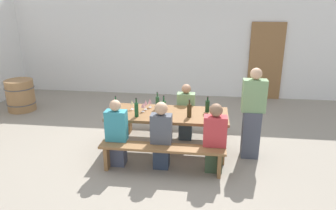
# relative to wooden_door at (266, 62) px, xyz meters

# --- Properties ---
(ground_plane) EXTENTS (24.00, 24.00, 0.00)m
(ground_plane) POSITION_rel_wooden_door_xyz_m (-2.23, -3.56, -1.05)
(ground_plane) COLOR gray
(back_wall) EXTENTS (14.00, 0.20, 3.20)m
(back_wall) POSITION_rel_wooden_door_xyz_m (-2.23, 0.14, 0.55)
(back_wall) COLOR white
(back_wall) RESTS_ON ground
(wooden_door) EXTENTS (0.90, 0.06, 2.10)m
(wooden_door) POSITION_rel_wooden_door_xyz_m (0.00, 0.00, 0.00)
(wooden_door) COLOR olive
(wooden_door) RESTS_ON ground
(tasting_table) EXTENTS (2.13, 0.89, 0.75)m
(tasting_table) POSITION_rel_wooden_door_xyz_m (-2.23, -3.56, -0.37)
(tasting_table) COLOR brown
(tasting_table) RESTS_ON ground
(bench_near) EXTENTS (2.03, 0.30, 0.45)m
(bench_near) POSITION_rel_wooden_door_xyz_m (-2.23, -4.30, -0.69)
(bench_near) COLOR olive
(bench_near) RESTS_ON ground
(bench_far) EXTENTS (2.03, 0.30, 0.45)m
(bench_far) POSITION_rel_wooden_door_xyz_m (-2.23, -2.81, -0.69)
(bench_far) COLOR olive
(bench_far) RESTS_ON ground
(wine_bottle_0) EXTENTS (0.08, 0.08, 0.34)m
(wine_bottle_0) POSITION_rel_wooden_door_xyz_m (-2.30, -3.62, -0.17)
(wine_bottle_0) COLOR #194723
(wine_bottle_0) RESTS_ON tasting_table
(wine_bottle_1) EXTENTS (0.08, 0.08, 0.32)m
(wine_bottle_1) POSITION_rel_wooden_door_xyz_m (-1.84, -3.71, -0.18)
(wine_bottle_1) COLOR #332814
(wine_bottle_1) RESTS_ON tasting_table
(wine_bottle_2) EXTENTS (0.07, 0.07, 0.32)m
(wine_bottle_2) POSITION_rel_wooden_door_xyz_m (-2.46, -3.34, -0.18)
(wine_bottle_2) COLOR #234C2D
(wine_bottle_2) RESTS_ON tasting_table
(wine_bottle_3) EXTENTS (0.07, 0.07, 0.34)m
(wine_bottle_3) POSITION_rel_wooden_door_xyz_m (-2.75, -3.80, -0.17)
(wine_bottle_3) COLOR #194723
(wine_bottle_3) RESTS_ON tasting_table
(wine_bottle_4) EXTENTS (0.08, 0.08, 0.29)m
(wine_bottle_4) POSITION_rel_wooden_door_xyz_m (-1.53, -3.41, -0.19)
(wine_bottle_4) COLOR #143319
(wine_bottle_4) RESTS_ON tasting_table
(wine_bottle_5) EXTENTS (0.06, 0.06, 0.32)m
(wine_bottle_5) POSITION_rel_wooden_door_xyz_m (-3.14, -3.70, -0.17)
(wine_bottle_5) COLOR #194723
(wine_bottle_5) RESTS_ON tasting_table
(wine_glass_0) EXTENTS (0.06, 0.06, 0.17)m
(wine_glass_0) POSITION_rel_wooden_door_xyz_m (-2.91, -3.45, -0.17)
(wine_glass_0) COLOR silver
(wine_glass_0) RESTS_ON tasting_table
(wine_glass_1) EXTENTS (0.08, 0.08, 0.17)m
(wine_glass_1) POSITION_rel_wooden_door_xyz_m (-2.69, -3.55, -0.18)
(wine_glass_1) COLOR silver
(wine_glass_1) RESTS_ON tasting_table
(wine_glass_2) EXTENTS (0.07, 0.07, 0.18)m
(wine_glass_2) POSITION_rel_wooden_door_xyz_m (-2.60, -3.30, -0.18)
(wine_glass_2) COLOR silver
(wine_glass_2) RESTS_ON tasting_table
(wine_glass_3) EXTENTS (0.07, 0.07, 0.15)m
(wine_glass_3) POSITION_rel_wooden_door_xyz_m (-1.38, -3.71, -0.20)
(wine_glass_3) COLOR silver
(wine_glass_3) RESTS_ON tasting_table
(wine_glass_4) EXTENTS (0.08, 0.08, 0.18)m
(wine_glass_4) POSITION_rel_wooden_door_xyz_m (-2.66, -3.42, -0.17)
(wine_glass_4) COLOR silver
(wine_glass_4) RESTS_ON tasting_table
(seated_guest_near_0) EXTENTS (0.35, 0.24, 1.15)m
(seated_guest_near_0) POSITION_rel_wooden_door_xyz_m (-3.01, -4.15, -0.50)
(seated_guest_near_0) COLOR #474D63
(seated_guest_near_0) RESTS_ON ground
(seated_guest_near_1) EXTENTS (0.34, 0.24, 1.15)m
(seated_guest_near_1) POSITION_rel_wooden_door_xyz_m (-2.26, -4.15, -0.49)
(seated_guest_near_1) COLOR #2A364A
(seated_guest_near_1) RESTS_ON ground
(seated_guest_near_2) EXTENTS (0.37, 0.24, 1.16)m
(seated_guest_near_2) POSITION_rel_wooden_door_xyz_m (-1.40, -4.15, -0.50)
(seated_guest_near_2) COLOR #384E34
(seated_guest_near_2) RESTS_ON ground
(seated_guest_far_0) EXTENTS (0.35, 0.24, 1.13)m
(seated_guest_far_0) POSITION_rel_wooden_door_xyz_m (-1.95, -2.96, -0.51)
(seated_guest_far_0) COLOR #35424B
(seated_guest_far_0) RESTS_ON ground
(standing_host) EXTENTS (0.40, 0.24, 1.61)m
(standing_host) POSITION_rel_wooden_door_xyz_m (-0.76, -3.58, -0.27)
(standing_host) COLOR #454B59
(standing_host) RESTS_ON ground
(wine_barrel) EXTENTS (0.70, 0.70, 0.78)m
(wine_barrel) POSITION_rel_wooden_door_xyz_m (-6.18, -1.79, -0.66)
(wine_barrel) COLOR #9E7247
(wine_barrel) RESTS_ON ground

